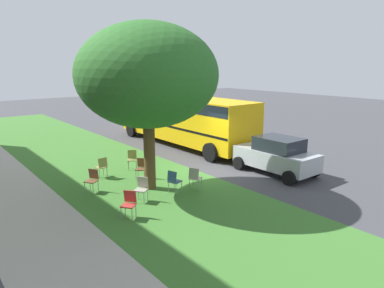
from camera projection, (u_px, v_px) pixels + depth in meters
The scene contains 14 objects.
ground at pixel (205, 172), 16.12m from camera, with size 80.00×80.00×0.00m, color #424247.
grass_verge at pixel (144, 186), 14.18m from camera, with size 48.00×6.00×0.01m, color #3D752D.
sidewalk_strip at pixel (27, 215), 11.51m from camera, with size 48.00×2.80×0.01m, color #ADA89E.
street_tree at pixel (147, 76), 13.03m from camera, with size 5.24×5.24×6.30m.
chair_0 at pixel (92, 179), 13.49m from camera, with size 0.57×0.58×0.88m.
chair_1 at pixel (195, 177), 13.72m from camera, with size 0.56×0.57×0.88m.
chair_2 at pixel (141, 167), 15.04m from camera, with size 0.59×0.59×0.88m.
chair_3 at pixel (132, 158), 16.46m from camera, with size 0.57×0.57×0.88m.
chair_4 at pixel (129, 202), 11.20m from camera, with size 0.59×0.59×0.88m.
chair_5 at pixel (142, 187), 12.56m from camera, with size 0.58×0.58×0.88m.
chair_6 at pixel (102, 166), 15.18m from camera, with size 0.44×0.44×0.88m.
chair_7 at pixel (174, 180), 13.34m from camera, with size 0.51×0.52×0.88m.
parked_car at pixel (276, 155), 15.68m from camera, with size 3.70×1.92×1.65m.
school_bus at pixel (182, 115), 21.17m from camera, with size 10.40×2.80×2.88m.
Camera 1 is at (-11.73, 10.06, 4.79)m, focal length 33.29 mm.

